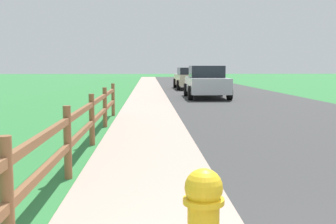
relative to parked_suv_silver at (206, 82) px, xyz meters
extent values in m
plane|color=#317B3C|center=(-1.96, 6.04, -0.79)|extent=(120.00, 120.00, 0.00)
cube|color=#373737|center=(1.54, 8.04, -0.79)|extent=(7.00, 66.00, 0.01)
cube|color=tan|center=(-4.96, 8.04, -0.79)|extent=(6.00, 66.00, 0.01)
cube|color=#317B3C|center=(-6.46, 8.04, -0.79)|extent=(5.00, 66.00, 0.00)
cylinder|color=yellow|center=(-2.57, -18.14, -0.07)|extent=(0.27, 0.27, 0.03)
sphere|color=yellow|center=(-2.57, -18.14, 0.02)|extent=(0.25, 0.25, 0.25)
cube|color=gold|center=(-2.57, -18.14, 0.10)|extent=(0.04, 0.04, 0.04)
cylinder|color=brown|center=(-4.08, -17.45, -0.27)|extent=(0.11, 0.11, 1.05)
cylinder|color=brown|center=(-4.08, -14.95, -0.27)|extent=(0.11, 0.11, 1.05)
cylinder|color=brown|center=(-4.08, -12.44, -0.27)|extent=(0.11, 0.11, 1.05)
cylinder|color=brown|center=(-4.08, -9.94, -0.27)|extent=(0.11, 0.11, 1.05)
cylinder|color=brown|center=(-4.08, -7.44, -0.27)|extent=(0.11, 0.11, 1.05)
cube|color=brown|center=(-4.08, -13.70, -0.32)|extent=(0.07, 12.52, 0.09)
cube|color=brown|center=(-4.08, -13.70, 0.05)|extent=(0.07, 12.52, 0.09)
cube|color=#B7BABF|center=(0.00, -0.03, -0.13)|extent=(1.94, 4.39, 0.75)
cube|color=#1E232B|center=(0.00, 0.10, 0.54)|extent=(1.67, 1.91, 0.59)
cylinder|color=black|center=(0.91, -1.39, -0.45)|extent=(0.23, 0.68, 0.68)
cylinder|color=black|center=(-0.96, -1.36, -0.45)|extent=(0.23, 0.68, 0.68)
cylinder|color=black|center=(0.96, 1.31, -0.45)|extent=(0.23, 0.68, 0.68)
cylinder|color=black|center=(-0.91, 1.34, -0.45)|extent=(0.23, 0.68, 0.68)
cube|color=#C6B793|center=(0.00, 8.32, -0.13)|extent=(1.95, 4.88, 0.74)
cube|color=#1E232B|center=(0.00, 8.03, 0.48)|extent=(1.70, 2.56, 0.48)
cylinder|color=black|center=(0.96, 6.82, -0.45)|extent=(0.23, 0.69, 0.69)
cylinder|color=black|center=(-0.93, 6.80, -0.45)|extent=(0.23, 0.69, 0.69)
cylinder|color=black|center=(0.93, 9.84, -0.45)|extent=(0.23, 0.69, 0.69)
cylinder|color=black|center=(-0.97, 9.81, -0.45)|extent=(0.23, 0.69, 0.69)
camera|label=1|loc=(-2.93, -20.73, 0.81)|focal=44.01mm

